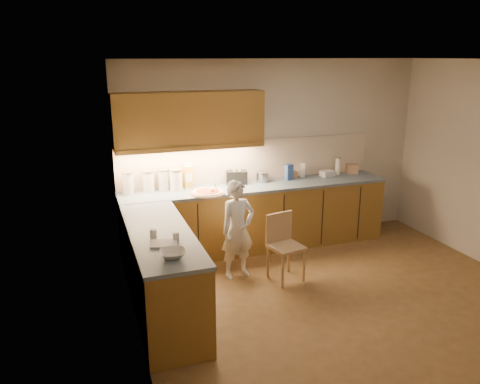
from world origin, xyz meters
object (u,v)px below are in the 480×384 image
Objects in this scene: oil_jug at (188,176)px; wooden_chair at (283,242)px; pizza_on_board at (208,192)px; child at (238,230)px; toaster at (237,177)px.

wooden_chair is at bearing -53.78° from oil_jug.
oil_jug is at bearing 115.47° from wooden_chair.
pizza_on_board is 0.36× the size of child.
pizza_on_board is 0.62m from toaster.
child is at bearing 144.33° from wooden_chair.
toaster is (0.31, 0.93, 0.40)m from child.
wooden_chair is 2.34× the size of oil_jug.
toaster is (0.51, 0.34, 0.07)m from pizza_on_board.
child is 1.50× the size of wooden_chair.
toaster is (0.68, -0.03, -0.07)m from oil_jug.
oil_jug reaches higher than wooden_chair.
wooden_chair is (0.50, -0.23, -0.14)m from child.
wooden_chair is 1.30m from toaster.
pizza_on_board is 0.54× the size of wooden_chair.
wooden_chair is at bearing -35.61° from child.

